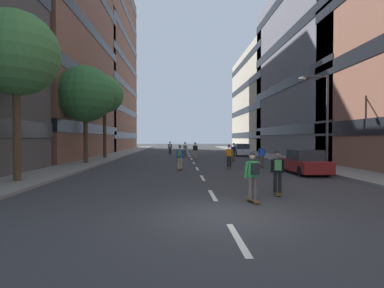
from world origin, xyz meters
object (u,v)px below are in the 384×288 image
Objects in this scene: skater_5 at (234,151)px; skater_3 at (170,147)px; street_tree_mid at (104,94)px; skater_6 at (253,174)px; skater_7 at (180,156)px; parked_car_near at (241,150)px; streetlamp_right at (322,111)px; skater_1 at (195,150)px; skater_4 at (185,149)px; skater_2 at (262,154)px; parked_car_mid at (304,163)px; skater_8 at (229,155)px; skater_0 at (278,169)px; street_tree_far at (16,54)px; street_tree_near at (85,94)px.

skater_3 is at bearing 118.41° from skater_5.
skater_3 is at bearing 48.74° from street_tree_mid.
skater_6 is 10.74m from skater_7.
streetlamp_right is at bearing -83.00° from parked_car_near.
skater_1 is 1.00× the size of skater_3.
skater_4 is 24.03m from skater_6.
street_tree_mid is 5.00× the size of skater_2.
skater_1 is 8.28m from skater_3.
parked_car_mid is 23.49m from skater_3.
street_tree_mid reaches higher than skater_7.
street_tree_mid is 16.78m from skater_8.
streetlamp_right is 3.65× the size of skater_3.
skater_0 is 1.00× the size of skater_2.
street_tree_far is at bearing -152.31° from skater_2.
skater_0 is 9.91m from skater_7.
skater_7 is (-6.37, -1.96, 0.03)m from skater_2.
parked_car_mid is 18.38m from street_tree_near.
skater_7 is (-9.95, 0.44, -3.12)m from streetlamp_right.
skater_2 is 5.52m from skater_5.
parked_car_near is 2.47× the size of skater_8.
streetlamp_right is at bearing -2.54° from skater_7.
skater_8 is (3.69, 1.23, -0.03)m from skater_7.
skater_8 is at bearing 139.80° from parked_car_mid.
skater_1 reaches higher than parked_car_near.
skater_7 is 1.00× the size of skater_8.
skater_2 is at bearing -64.20° from skater_1.
street_tree_mid is at bearing -162.76° from parked_car_near.
skater_3 is (-9.17, 21.63, 0.32)m from parked_car_mid.
skater_4 is (-7.23, 15.83, 0.32)m from parked_car_mid.
skater_7 is at bearing -115.48° from parked_car_near.
skater_6 reaches higher than parked_car_mid.
street_tree_far is at bearing -149.79° from skater_8.
skater_8 is (-4.18, 3.54, 0.29)m from parked_car_mid.
street_tree_mid is 5.00× the size of skater_4.
street_tree_near reaches higher than skater_8.
skater_2 is 1.00× the size of skater_8.
skater_7 is (-7.87, 2.31, 0.32)m from parked_car_mid.
street_tree_far is at bearing -145.18° from skater_7.
street_tree_far is at bearing -114.54° from skater_4.
skater_5 is (13.29, -4.21, -5.94)m from street_tree_mid.
street_tree_far is 12.86m from skater_6.
skater_4 and skater_8 have the same top height.
street_tree_far reaches higher than parked_car_mid.
street_tree_near is 4.67× the size of skater_2.
skater_0 is 1.00× the size of skater_5.
streetlamp_right is 11.07m from skater_0.
skater_4 is at bearing 119.31° from skater_1.
skater_0 is 10.36m from skater_8.
skater_3 is (6.81, 14.27, -5.01)m from street_tree_near.
skater_8 is at bearing 165.08° from streetlamp_right.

